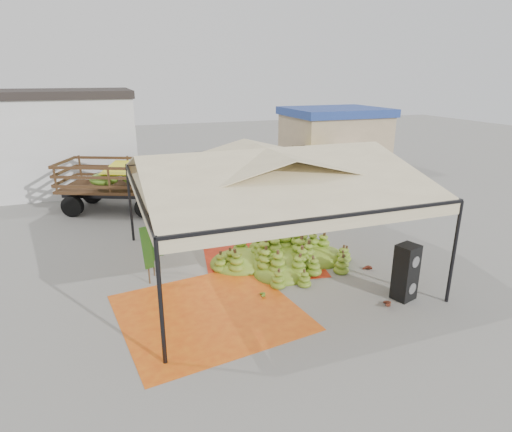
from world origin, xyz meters
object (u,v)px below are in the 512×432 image
object	(u,v)px
truck_right	(317,160)
vendor	(241,219)
speaker_stack	(406,272)
banana_heap	(282,247)
truck_left	(145,180)

from	to	relation	value
truck_right	vendor	bearing A→B (deg)	-145.48
speaker_stack	truck_right	bearing A→B (deg)	55.32
banana_heap	vendor	distance (m)	2.56
banana_heap	speaker_stack	distance (m)	4.25
truck_right	speaker_stack	bearing A→B (deg)	-119.45
vendor	truck_right	xyz separation A→B (m)	(7.32, 7.65, 0.49)
speaker_stack	vendor	xyz separation A→B (m)	(-2.95, 6.04, 0.01)
banana_heap	speaker_stack	xyz separation A→B (m)	(2.27, -3.58, 0.29)
speaker_stack	truck_right	size ratio (longest dim) A/B	0.25
speaker_stack	vendor	world-z (taller)	vendor
vendor	truck_right	size ratio (longest dim) A/B	0.25
banana_heap	truck_left	world-z (taller)	truck_left
speaker_stack	truck_left	bearing A→B (deg)	101.23
banana_heap	speaker_stack	size ratio (longest dim) A/B	3.01
banana_heap	truck_left	size ratio (longest dim) A/B	0.66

